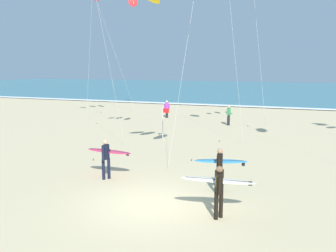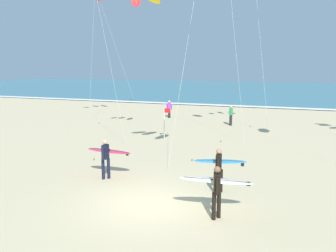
# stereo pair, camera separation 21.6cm
# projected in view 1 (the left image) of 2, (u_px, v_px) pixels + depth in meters

# --- Properties ---
(ground_plane) EXTENTS (160.00, 160.00, 0.00)m
(ground_plane) POSITION_uv_depth(u_px,v_px,m) (148.00, 204.00, 12.03)
(ground_plane) COLOR #CCB789
(ocean_water) EXTENTS (160.00, 60.00, 0.08)m
(ocean_water) POSITION_uv_depth(u_px,v_px,m) (267.00, 90.00, 67.25)
(ocean_water) COLOR teal
(ocean_water) RESTS_ON ground
(shoreline_foam) EXTENTS (160.00, 1.43, 0.01)m
(shoreline_foam) POSITION_uv_depth(u_px,v_px,m) (249.00, 106.00, 39.69)
(shoreline_foam) COLOR white
(shoreline_foam) RESTS_ON ocean_water
(surfer_lead) EXTENTS (2.10, 1.02, 1.71)m
(surfer_lead) POSITION_uv_depth(u_px,v_px,m) (220.00, 164.00, 13.15)
(surfer_lead) COLOR black
(surfer_lead) RESTS_ON ground
(surfer_trailing) EXTENTS (2.02, 0.99, 1.71)m
(surfer_trailing) POSITION_uv_depth(u_px,v_px,m) (107.00, 154.00, 14.65)
(surfer_trailing) COLOR black
(surfer_trailing) RESTS_ON ground
(surfer_third) EXTENTS (2.44, 1.15, 1.71)m
(surfer_third) POSITION_uv_depth(u_px,v_px,m) (219.00, 185.00, 10.91)
(surfer_third) COLOR black
(surfer_third) RESTS_ON ground
(kite_delta_scarlet_mid) EXTENTS (3.27, 2.38, 11.33)m
(kite_delta_scarlet_mid) POSITION_uv_depth(u_px,v_px,m) (133.00, 3.00, 33.87)
(kite_delta_scarlet_mid) COLOR red
(kite_delta_scarlet_mid) RESTS_ON ground
(bystander_green_top) EXTENTS (0.26, 0.48, 1.59)m
(bystander_green_top) POSITION_uv_depth(u_px,v_px,m) (229.00, 115.00, 27.60)
(bystander_green_top) COLOR black
(bystander_green_top) RESTS_ON ground
(bystander_purple_top) EXTENTS (0.46, 0.30, 1.59)m
(bystander_purple_top) POSITION_uv_depth(u_px,v_px,m) (167.00, 109.00, 31.51)
(bystander_purple_top) COLOR black
(bystander_purple_top) RESTS_ON ground
(lifeguard_flag) EXTENTS (0.45, 0.05, 2.10)m
(lifeguard_flag) POSITION_uv_depth(u_px,v_px,m) (164.00, 120.00, 22.19)
(lifeguard_flag) COLOR silver
(lifeguard_flag) RESTS_ON ground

